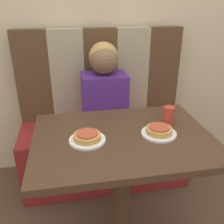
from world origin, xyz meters
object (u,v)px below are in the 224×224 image
Objects in this scene: pizza_left at (87,136)px; plate_left at (87,140)px; pizza_right at (159,130)px; plate_right at (159,133)px; drinking_cup at (168,115)px; person at (104,86)px.

plate_left is at bearing 0.00° from pizza_left.
plate_left is 1.35× the size of pizza_right.
plate_left is 0.36m from plate_right.
plate_right is 0.15m from drinking_cup.
drinking_cup is at bearing 49.76° from pizza_right.
plate_left is at bearing 180.00° from plate_right.
plate_right is at bearing 0.00° from pizza_left.
plate_right is (0.36, 0.00, 0.00)m from plate_left.
pizza_right is 0.14m from drinking_cup.
drinking_cup reaches higher than pizza_left.
person is at bearing 105.61° from plate_right.
plate_left is at bearing -166.66° from drinking_cup.
drinking_cup is at bearing 13.34° from pizza_left.
pizza_right is (0.36, 0.00, 0.00)m from pizza_left.
plate_right is at bearing 0.00° from pizza_right.
drinking_cup is (0.46, 0.11, 0.04)m from plate_left.
pizza_right is at bearing -74.39° from person.
person reaches higher than pizza_left.
pizza_right is (0.36, 0.00, 0.02)m from plate_left.
person reaches higher than drinking_cup.
plate_left is 0.02m from pizza_left.
person is 4.74× the size of pizza_left.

